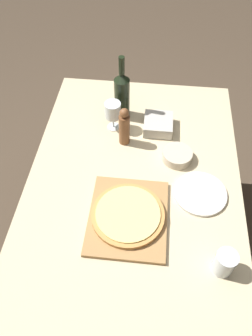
# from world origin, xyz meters

# --- Properties ---
(ground_plane) EXTENTS (12.00, 12.00, 0.00)m
(ground_plane) POSITION_xyz_m (0.00, 0.00, 0.00)
(ground_plane) COLOR #4C3D2D
(dining_table) EXTENTS (0.94, 1.41, 0.76)m
(dining_table) POSITION_xyz_m (0.00, 0.00, 0.67)
(dining_table) COLOR #CCB78E
(dining_table) RESTS_ON ground_plane
(cutting_board) EXTENTS (0.31, 0.37, 0.02)m
(cutting_board) POSITION_xyz_m (-0.01, -0.18, 0.77)
(cutting_board) COLOR #A87A47
(cutting_board) RESTS_ON dining_table
(pizza) EXTENTS (0.29, 0.29, 0.02)m
(pizza) POSITION_xyz_m (-0.01, -0.18, 0.79)
(pizza) COLOR #C68947
(pizza) RESTS_ON cutting_board
(wine_bottle) EXTENTS (0.08, 0.08, 0.34)m
(wine_bottle) POSITION_xyz_m (-0.10, 0.43, 0.90)
(wine_bottle) COLOR black
(wine_bottle) RESTS_ON dining_table
(pepper_mill) EXTENTS (0.05, 0.05, 0.21)m
(pepper_mill) POSITION_xyz_m (-0.07, 0.24, 0.86)
(pepper_mill) COLOR brown
(pepper_mill) RESTS_ON dining_table
(wine_glass) EXTENTS (0.08, 0.08, 0.15)m
(wine_glass) POSITION_xyz_m (-0.13, 0.33, 0.87)
(wine_glass) COLOR silver
(wine_glass) RESTS_ON dining_table
(small_bowl) EXTENTS (0.14, 0.14, 0.05)m
(small_bowl) POSITION_xyz_m (0.19, 0.16, 0.78)
(small_bowl) COLOR beige
(small_bowl) RESTS_ON dining_table
(drinking_tumbler) EXTENTS (0.08, 0.08, 0.11)m
(drinking_tumbler) POSITION_xyz_m (0.35, -0.35, 0.82)
(drinking_tumbler) COLOR silver
(drinking_tumbler) RESTS_ON dining_table
(dinner_plate) EXTENTS (0.23, 0.23, 0.01)m
(dinner_plate) POSITION_xyz_m (0.29, -0.03, 0.77)
(dinner_plate) COLOR silver
(dinner_plate) RESTS_ON dining_table
(food_container) EXTENTS (0.14, 0.15, 0.06)m
(food_container) POSITION_xyz_m (0.09, 0.35, 0.79)
(food_container) COLOR #BCB7AD
(food_container) RESTS_ON dining_table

